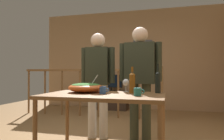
# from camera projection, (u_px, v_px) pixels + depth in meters

# --- Properties ---
(back_wall) EXTENTS (5.14, 0.10, 2.72)m
(back_wall) POSITION_uv_depth(u_px,v_px,m) (131.00, 59.00, 5.95)
(back_wall) COLOR tan
(back_wall) RESTS_ON ground_plane
(framed_picture) EXTENTS (0.51, 0.03, 0.54)m
(framed_picture) POSITION_uv_depth(u_px,v_px,m) (143.00, 50.00, 5.80)
(framed_picture) COLOR #4F515C
(stair_railing) EXTENTS (3.27, 0.10, 1.13)m
(stair_railing) POSITION_uv_depth(u_px,v_px,m) (109.00, 86.00, 4.69)
(stair_railing) COLOR brown
(stair_railing) RESTS_ON ground_plane
(tv_console) EXTENTS (0.90, 0.40, 0.49)m
(tv_console) POSITION_uv_depth(u_px,v_px,m) (111.00, 100.00, 5.72)
(tv_console) COLOR #38281E
(tv_console) RESTS_ON ground_plane
(flat_screen_tv) EXTENTS (0.63, 0.12, 0.45)m
(flat_screen_tv) POSITION_uv_depth(u_px,v_px,m) (111.00, 81.00, 5.70)
(flat_screen_tv) COLOR black
(flat_screen_tv) RESTS_ON tv_console
(serving_table) EXTENTS (1.39, 0.82, 0.75)m
(serving_table) POSITION_uv_depth(u_px,v_px,m) (104.00, 100.00, 2.46)
(serving_table) COLOR brown
(serving_table) RESTS_ON ground_plane
(salad_bowl) EXTENTS (0.43, 0.43, 0.22)m
(salad_bowl) POSITION_uv_depth(u_px,v_px,m) (86.00, 87.00, 2.65)
(salad_bowl) COLOR #DB5B23
(salad_bowl) RESTS_ON serving_table
(wine_glass) EXTENTS (0.08, 0.08, 0.17)m
(wine_glass) POSITION_uv_depth(u_px,v_px,m) (126.00, 83.00, 2.72)
(wine_glass) COLOR silver
(wine_glass) RESTS_ON serving_table
(wine_bottle_dark) EXTENTS (0.07, 0.07, 0.35)m
(wine_bottle_dark) POSITION_uv_depth(u_px,v_px,m) (158.00, 81.00, 2.57)
(wine_bottle_dark) COLOR black
(wine_bottle_dark) RESTS_ON serving_table
(wine_bottle_amber) EXTENTS (0.07, 0.07, 0.32)m
(wine_bottle_amber) POSITION_uv_depth(u_px,v_px,m) (132.00, 82.00, 2.54)
(wine_bottle_amber) COLOR brown
(wine_bottle_amber) RESTS_ON serving_table
(mug_blue) EXTENTS (0.11, 0.08, 0.09)m
(mug_blue) POSITION_uv_depth(u_px,v_px,m) (103.00, 90.00, 2.46)
(mug_blue) COLOR #3866B2
(mug_blue) RESTS_ON serving_table
(mug_teal) EXTENTS (0.12, 0.08, 0.08)m
(mug_teal) POSITION_uv_depth(u_px,v_px,m) (138.00, 92.00, 2.27)
(mug_teal) COLOR teal
(mug_teal) RESTS_ON serving_table
(person_standing_left) EXTENTS (0.53, 0.24, 1.60)m
(person_standing_left) POSITION_uv_depth(u_px,v_px,m) (98.00, 77.00, 3.26)
(person_standing_left) COLOR beige
(person_standing_left) RESTS_ON ground_plane
(person_standing_right) EXTENTS (0.62, 0.24, 1.66)m
(person_standing_right) POSITION_uv_depth(u_px,v_px,m) (140.00, 73.00, 3.09)
(person_standing_right) COLOR #2D3323
(person_standing_right) RESTS_ON ground_plane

